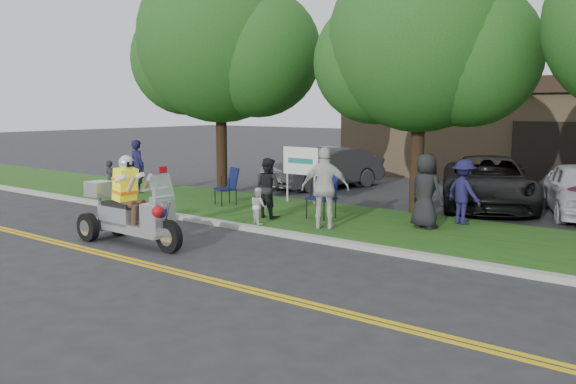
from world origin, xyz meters
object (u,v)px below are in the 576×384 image
Objects in this scene: lawn_chair_a at (229,184)px; parked_car_left at (326,168)px; spectator_adult_mid at (268,188)px; trike_scooter at (129,213)px; parked_car_far_left at (319,166)px; parked_car_mid at (488,182)px; lawn_chair_b at (324,192)px; spectator_adult_right at (325,188)px; spectator_adult_left at (138,166)px.

parked_car_left reaches higher than lawn_chair_a.
spectator_adult_mid is at bearing -53.36° from parked_car_left.
trike_scooter is at bearing 84.87° from spectator_adult_mid.
parked_car_far_left reaches higher than parked_car_mid.
lawn_chair_b is (1.83, 4.68, 0.11)m from trike_scooter.
spectator_adult_mid is 1.97m from spectator_adult_right.
parked_car_far_left is (-3.99, 5.43, -0.00)m from lawn_chair_b.
spectator_adult_mid is 6.70m from parked_car_left.
trike_scooter is at bearing -64.87° from parked_car_left.
spectator_adult_mid reaches higher than lawn_chair_a.
lawn_chair_b is 1.41m from spectator_adult_right.
lawn_chair_a is 0.24× the size of parked_car_left.
spectator_adult_left is at bearing -110.32° from parked_car_left.
lawn_chair_a is at bearing -169.39° from spectator_adult_left.
spectator_adult_left is 6.46m from parked_car_far_left.
lawn_chair_a is 5.34m from parked_car_left.
spectator_adult_mid reaches higher than parked_car_far_left.
parked_car_mid is (5.87, 4.67, 0.04)m from lawn_chair_a.
spectator_adult_right is (4.16, -1.15, 0.35)m from lawn_chair_a.
spectator_adult_left is at bearing -156.33° from lawn_chair_a.
parked_car_left is at bearing 100.66° from trike_scooter.
spectator_adult_mid is at bearing -147.52° from parked_car_mid.
spectator_adult_left reaches higher than parked_car_left.
trike_scooter is 4.95m from lawn_chair_a.
spectator_adult_mid reaches higher than lawn_chair_b.
spectator_adult_right is at bearing -130.55° from parked_car_mid.
trike_scooter reaches higher than lawn_chair_b.
spectator_adult_right reaches higher than spectator_adult_mid.
parked_car_mid is (3.66, 5.56, -0.13)m from spectator_adult_mid.
parked_car_far_left is at bearing -80.12° from spectator_adult_right.
trike_scooter is 10.34m from parked_car_far_left.
parked_car_mid is (9.95, 4.73, -0.23)m from spectator_adult_left.
spectator_adult_right is 6.07m from parked_car_mid.
trike_scooter is 4.44m from spectator_adult_right.
lawn_chair_a is at bearing -165.68° from parked_car_mid.
spectator_adult_mid reaches higher than parked_car_left.
trike_scooter is 10.20m from parked_car_left.
lawn_chair_b is at bearing -80.91° from spectator_adult_right.
parked_car_left is at bearing -63.46° from spectator_adult_mid.
parked_car_mid is at bearing 63.40° from lawn_chair_b.
lawn_chair_b is at bearing 69.22° from trike_scooter.
spectator_adult_right reaches higher than lawn_chair_b.
spectator_adult_left is at bearing 140.88° from trike_scooter.
trike_scooter is 10.33m from parked_car_mid.
parked_car_far_left reaches higher than lawn_chair_a.
trike_scooter reaches higher than parked_car_left.
spectator_adult_left is at bearing -103.37° from parked_car_far_left.
lawn_chair_a is 5.43m from parked_car_far_left.
parked_car_mid is at bearing 8.82° from parked_car_left.
spectator_adult_right is 0.42× the size of parked_car_far_left.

